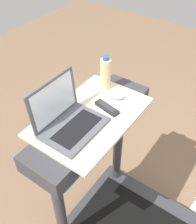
# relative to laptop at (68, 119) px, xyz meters

# --- Properties ---
(desk_board) EXTENTS (0.68, 0.44, 0.02)m
(desk_board) POSITION_rel_laptop_xyz_m (0.14, -0.05, -0.06)
(desk_board) COLOR beige
(desk_board) RESTS_ON treadmill_base
(laptop) EXTENTS (0.34, 0.26, 0.26)m
(laptop) POSITION_rel_laptop_xyz_m (0.00, 0.00, 0.00)
(laptop) COLOR #515459
(laptop) RESTS_ON desk_board
(computer_mouse) EXTENTS (0.08, 0.11, 0.03)m
(computer_mouse) POSITION_rel_laptop_xyz_m (0.35, -0.08, -0.03)
(computer_mouse) COLOR #B2B2B7
(computer_mouse) RESTS_ON desk_board
(water_bottle) EXTENTS (0.07, 0.07, 0.22)m
(water_bottle) POSITION_rel_laptop_xyz_m (0.41, 0.04, 0.05)
(water_bottle) COLOR beige
(water_bottle) RESTS_ON desk_board
(tv_remote) EXTENTS (0.08, 0.17, 0.02)m
(tv_remote) POSITION_rel_laptop_xyz_m (0.24, -0.09, -0.04)
(tv_remote) COLOR #232326
(tv_remote) RESTS_ON desk_board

